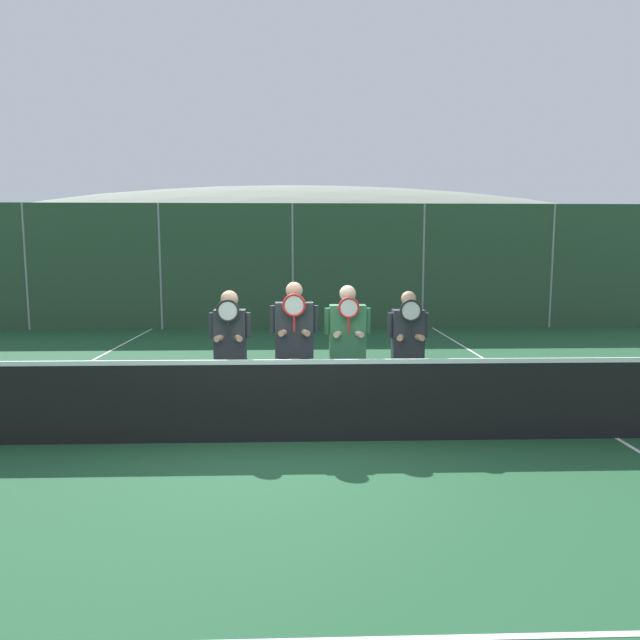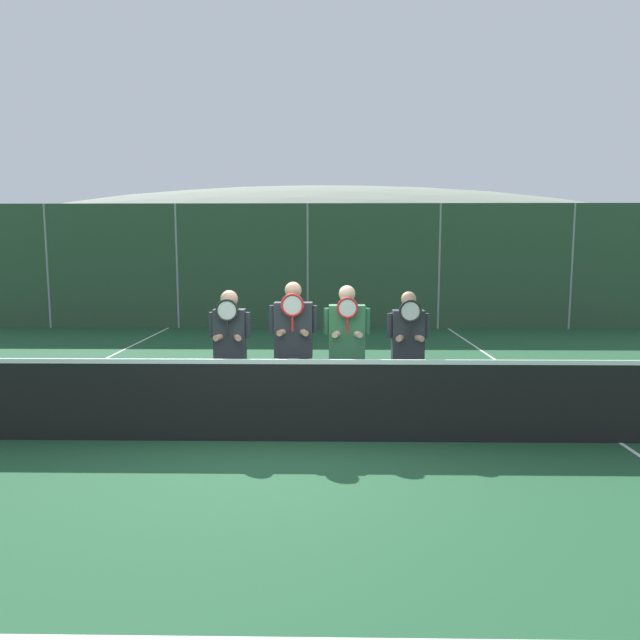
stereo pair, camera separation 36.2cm
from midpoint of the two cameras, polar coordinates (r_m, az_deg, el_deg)
name	(u,v)px [view 1 (the left image)]	position (r m, az deg, el deg)	size (l,w,h in m)	color
ground_plane	(281,442)	(6.98, -5.45, -12.04)	(120.00, 120.00, 0.00)	#1E4C2D
hill_distant	(300,269)	(68.09, -2.22, 5.15)	(95.69, 53.16, 18.61)	gray
clubhouse_building	(264,262)	(25.33, -6.06, 5.78)	(24.90, 5.50, 3.42)	#9EA3A8
fence_back	(293,267)	(16.45, -3.38, 5.36)	(22.73, 0.06, 3.58)	gray
tennis_net	(281,400)	(6.83, -5.50, -7.96)	(10.97, 0.09, 1.10)	gray
court_line_left_sideline	(46,385)	(10.84, -26.58, -5.82)	(0.05, 16.00, 0.01)	white
court_line_right_sideline	(522,381)	(10.50, 18.61, -5.83)	(0.05, 16.00, 0.01)	white
player_leftmost	(230,346)	(7.48, -10.35, -2.54)	(0.54, 0.34, 1.76)	white
player_center_left	(294,341)	(7.35, -3.99, -2.08)	(0.62, 0.34, 1.87)	#56565B
player_center_right	(347,342)	(7.43, 1.37, -2.23)	(0.60, 0.34, 1.82)	white
player_rightmost	(408,346)	(7.56, 7.42, -2.63)	(0.54, 0.34, 1.74)	white
car_far_left	(99,288)	(21.37, -21.69, 2.98)	(4.29, 1.98, 1.86)	#B2B7BC
car_left_of_center	(239,289)	(19.71, -8.66, 3.09)	(4.43, 2.05, 1.85)	silver
car_center	(387,290)	(19.83, 6.23, 2.95)	(4.70, 1.93, 1.69)	slate
car_right_of_center	(527,289)	(21.43, 19.52, 2.92)	(4.23, 1.91, 1.72)	navy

